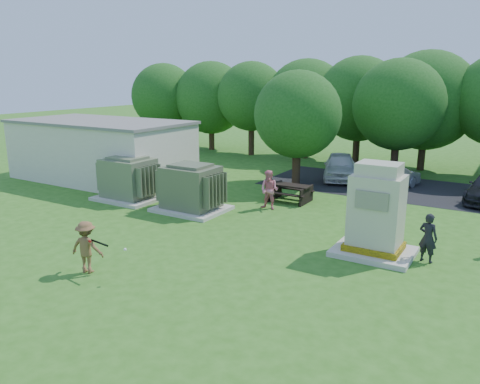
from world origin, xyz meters
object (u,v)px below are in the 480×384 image
Objects in this scene: transformer_right at (191,189)px; person_at_picnic at (269,190)px; person_by_generator at (428,238)px; picnic_table at (290,191)px; car_silver_a at (391,177)px; batter at (87,247)px; generator_cabinet at (376,215)px; transformer_left at (129,179)px; car_white at (340,166)px.

person_at_picnic is at bearing 34.56° from transformer_right.
transformer_right reaches higher than person_by_generator.
car_silver_a reaches higher than picnic_table.
person_by_generator is at bearing -160.06° from batter.
car_silver_a is at bearing 100.68° from generator_cabinet.
transformer_left is 8.61m from batter.
car_silver_a is at bearing 52.88° from transformer_right.
person_by_generator is at bearing 127.35° from car_silver_a.
transformer_left is at bearing 175.07° from generator_cabinet.
batter is at bearing -98.98° from picnic_table.
car_white reaches higher than picnic_table.
car_white is at bearing -112.60° from batter.
person_at_picnic is (2.83, 1.95, -0.10)m from transformer_right.
transformer_left reaches higher than person_at_picnic.
transformer_left is at bearing -145.57° from car_white.
transformer_right is 9.96m from person_by_generator.
person_at_picnic reaches higher than batter.
picnic_table is at bearing -114.71° from batter.
generator_cabinet is at bearing 21.45° from person_by_generator.
generator_cabinet is at bearing -4.93° from transformer_left.
picnic_table is 8.21m from person_by_generator.
picnic_table is 1.19× the size of person_by_generator.
generator_cabinet reaches higher than batter.
transformer_left is 11.91m from car_white.
transformer_left is 0.69× the size of car_white.
person_by_generator reaches higher than picnic_table.
transformer_right is (3.70, 0.00, 0.00)m from transformer_left.
generator_cabinet is 6.26m from person_at_picnic.
batter is 10.53m from person_by_generator.
car_white is at bearing -44.02° from person_by_generator.
transformer_right is 0.79× the size of car_silver_a.
batter is at bearing 49.41° from person_by_generator.
person_by_generator is 0.42× the size of car_silver_a.
car_white is at bearing 85.01° from person_at_picnic.
generator_cabinet is 0.70× the size of car_white.
transformer_right is 0.97× the size of generator_cabinet.
person_at_picnic is 7.59m from car_silver_a.
car_white is (0.32, 5.94, 0.24)m from picnic_table.
transformer_left is 1.72× the size of person_at_picnic.
person_by_generator is at bearing -22.26° from person_at_picnic.
picnic_table is 10.74m from batter.
transformer_left reaches higher than picnic_table.
batter is at bearing -53.93° from transformer_left.
person_by_generator is at bearing -3.44° from transformer_left.
person_by_generator is (6.88, -4.47, 0.29)m from picnic_table.
person_at_picnic is at bearing -7.54° from person_by_generator.
person_by_generator reaches higher than batter.
person_by_generator is 12.30m from car_white.
transformer_right is 3.43m from person_at_picnic.
picnic_table is 5.95m from car_white.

